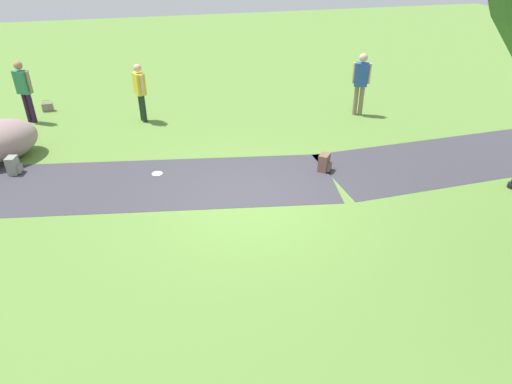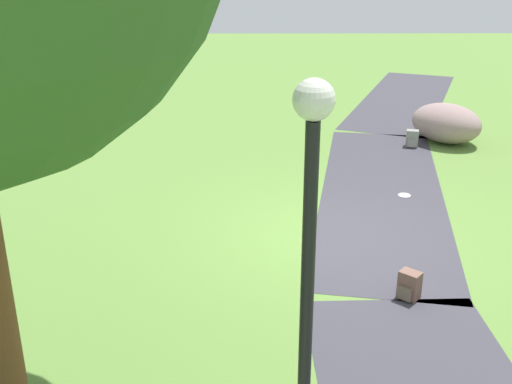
% 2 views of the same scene
% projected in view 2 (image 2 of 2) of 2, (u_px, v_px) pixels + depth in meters
% --- Properties ---
extents(ground_plane, '(48.00, 48.00, 0.00)m').
position_uv_depth(ground_plane, '(329.00, 236.00, 10.51)').
color(ground_plane, olive).
extents(footpath_segment_mid, '(8.28, 3.68, 0.01)m').
position_uv_depth(footpath_segment_mid, '(382.00, 192.00, 12.31)').
color(footpath_segment_mid, '#3D3B44').
rests_on(footpath_segment_mid, ground).
extents(footpath_segment_far, '(8.29, 5.07, 0.01)m').
position_uv_depth(footpath_segment_far, '(404.00, 99.00, 19.43)').
color(footpath_segment_far, '#3D3B44').
rests_on(footpath_segment_far, ground).
extents(lamp_post, '(0.28, 0.28, 3.81)m').
position_uv_depth(lamp_post, '(308.00, 282.00, 4.51)').
color(lamp_post, black).
rests_on(lamp_post, ground).
extents(lawn_boulder, '(2.22, 2.14, 0.93)m').
position_uv_depth(lawn_boulder, '(446.00, 123.00, 15.23)').
color(lawn_boulder, gray).
rests_on(lawn_boulder, ground).
extents(backpack_by_boulder, '(0.30, 0.31, 0.40)m').
position_uv_depth(backpack_by_boulder, '(412.00, 139.00, 14.95)').
color(backpack_by_boulder, gray).
rests_on(backpack_by_boulder, ground).
extents(spare_backpack_on_lawn, '(0.35, 0.35, 0.40)m').
position_uv_depth(spare_backpack_on_lawn, '(409.00, 286.00, 8.64)').
color(spare_backpack_on_lawn, brown).
rests_on(spare_backpack_on_lawn, ground).
extents(frisbee_on_grass, '(0.24, 0.24, 0.02)m').
position_uv_depth(frisbee_on_grass, '(404.00, 196.00, 12.14)').
color(frisbee_on_grass, white).
rests_on(frisbee_on_grass, ground).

